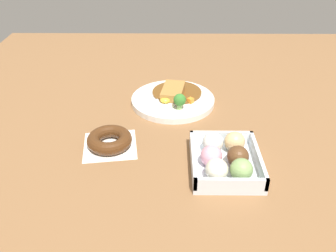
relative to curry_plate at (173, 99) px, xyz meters
name	(u,v)px	position (x,y,z in m)	size (l,w,h in m)	color
ground_plane	(187,123)	(-0.12, -0.04, -0.01)	(1.60, 1.60, 0.00)	brown
curry_plate	(173,99)	(0.00, 0.00, 0.00)	(0.25, 0.25, 0.07)	white
donut_box	(225,159)	(-0.32, -0.12, 0.01)	(0.19, 0.16, 0.06)	silver
chocolate_ring_donut	(110,140)	(-0.23, 0.16, 0.00)	(0.15, 0.15, 0.04)	white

